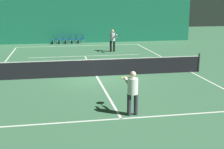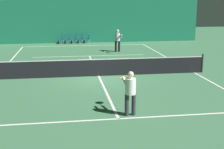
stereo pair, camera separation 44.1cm
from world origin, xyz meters
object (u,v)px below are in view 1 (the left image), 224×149
(courtside_chair_1, at_px, (63,39))
(courtside_chair_4, at_px, (82,38))
(player_far, at_px, (113,39))
(tennis_net, at_px, (96,67))
(courtside_chair_3, at_px, (76,38))
(player_near, at_px, (132,89))
(courtside_chair_0, at_px, (56,39))
(courtside_chair_2, at_px, (69,39))

(courtside_chair_1, relative_size, courtside_chair_4, 1.00)
(courtside_chair_1, bearing_deg, player_far, 35.05)
(tennis_net, xyz_separation_m, courtside_chair_4, (0.42, 13.48, -0.03))
(player_far, relative_size, courtside_chair_3, 2.11)
(courtside_chair_3, distance_m, courtside_chair_4, 0.61)
(player_near, bearing_deg, courtside_chair_0, 3.44)
(player_far, distance_m, courtside_chair_4, 5.81)
(player_far, bearing_deg, tennis_net, -24.11)
(courtside_chair_0, xyz_separation_m, courtside_chair_1, (0.61, 0.00, 0.00))
(courtside_chair_0, height_order, courtside_chair_4, same)
(courtside_chair_1, bearing_deg, courtside_chair_3, 90.00)
(player_near, bearing_deg, tennis_net, 0.62)
(courtside_chair_4, bearing_deg, courtside_chair_1, -90.00)
(tennis_net, bearing_deg, courtside_chair_0, 98.48)
(courtside_chair_2, relative_size, courtside_chair_3, 1.00)
(courtside_chair_1, xyz_separation_m, courtside_chair_3, (1.22, 0.00, 0.00))
(player_far, xyz_separation_m, courtside_chair_2, (-3.20, 5.43, -0.55))
(player_near, height_order, courtside_chair_4, player_near)
(courtside_chair_0, distance_m, courtside_chair_4, 2.43)
(courtside_chair_3, bearing_deg, courtside_chair_2, -90.00)
(player_near, height_order, courtside_chair_3, player_near)
(courtside_chair_0, bearing_deg, courtside_chair_3, 90.00)
(courtside_chair_2, xyz_separation_m, courtside_chair_4, (1.22, 0.00, 0.00))
(player_near, distance_m, courtside_chair_3, 19.57)
(courtside_chair_4, bearing_deg, player_near, 0.13)
(courtside_chair_2, bearing_deg, player_near, 3.69)
(player_near, relative_size, courtside_chair_1, 1.93)
(courtside_chair_3, bearing_deg, player_near, 1.91)
(player_near, xyz_separation_m, courtside_chair_1, (-1.87, 19.55, -0.46))
(tennis_net, bearing_deg, courtside_chair_1, 95.93)
(player_far, bearing_deg, courtside_chair_2, -156.94)
(player_far, xyz_separation_m, courtside_chair_0, (-4.42, 5.43, -0.55))
(tennis_net, relative_size, courtside_chair_4, 14.29)
(tennis_net, distance_m, courtside_chair_0, 13.63)
(tennis_net, distance_m, courtside_chair_3, 13.48)
(courtside_chair_3, xyz_separation_m, courtside_chair_4, (0.61, 0.00, 0.00))
(tennis_net, distance_m, player_far, 8.42)
(player_near, distance_m, player_far, 14.26)
(player_far, bearing_deg, courtside_chair_0, -148.33)
(player_far, height_order, courtside_chair_2, player_far)
(courtside_chair_1, xyz_separation_m, courtside_chair_4, (1.82, 0.00, 0.00))
(player_far, distance_m, courtside_chair_3, 6.04)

